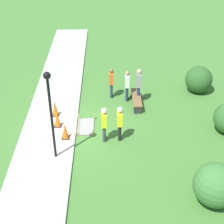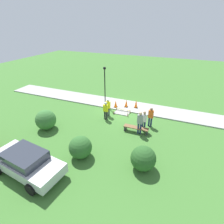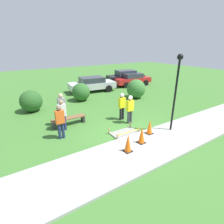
% 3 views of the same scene
% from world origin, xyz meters
% --- Properties ---
extents(ground_plane, '(60.00, 60.00, 0.00)m').
position_xyz_m(ground_plane, '(0.00, 0.00, 0.00)').
color(ground_plane, '#3D702D').
extents(sidewalk, '(28.00, 2.48, 0.10)m').
position_xyz_m(sidewalk, '(0.00, -1.24, 0.05)').
color(sidewalk, '#9E9E99').
rests_on(sidewalk, ground_plane).
extents(wet_concrete_patch, '(1.43, 0.80, 0.32)m').
position_xyz_m(wet_concrete_patch, '(-0.20, 0.43, 0.04)').
color(wet_concrete_patch, gray).
rests_on(wet_concrete_patch, ground_plane).
extents(traffic_cone_near_patch, '(0.34, 0.34, 0.80)m').
position_xyz_m(traffic_cone_near_patch, '(-1.14, -1.08, 0.50)').
color(traffic_cone_near_patch, black).
rests_on(traffic_cone_near_patch, sidewalk).
extents(traffic_cone_far_patch, '(0.34, 0.34, 0.78)m').
position_xyz_m(traffic_cone_far_patch, '(-0.20, -0.87, 0.48)').
color(traffic_cone_far_patch, black).
rests_on(traffic_cone_far_patch, sidewalk).
extents(traffic_cone_sidewalk_edge, '(0.34, 0.34, 0.73)m').
position_xyz_m(traffic_cone_sidewalk_edge, '(0.74, -0.41, 0.46)').
color(traffic_cone_sidewalk_edge, black).
rests_on(traffic_cone_sidewalk_edge, sidewalk).
extents(park_bench, '(1.92, 0.44, 0.45)m').
position_xyz_m(park_bench, '(-2.24, 2.97, 0.33)').
color(park_bench, '#2D2D33').
rests_on(park_bench, ground_plane).
extents(worker_supervisor, '(0.40, 0.24, 1.67)m').
position_xyz_m(worker_supervisor, '(0.83, 1.30, 0.98)').
color(worker_supervisor, '#383D47').
rests_on(worker_supervisor, ground_plane).
extents(worker_assistant, '(0.40, 0.24, 1.66)m').
position_xyz_m(worker_assistant, '(0.76, 1.98, 0.97)').
color(worker_assistant, black).
rests_on(worker_assistant, ground_plane).
extents(bystander_in_orange_shirt, '(0.40, 0.22, 1.67)m').
position_xyz_m(bystander_in_orange_shirt, '(-3.07, 1.69, 0.94)').
color(bystander_in_orange_shirt, navy).
rests_on(bystander_in_orange_shirt, ground_plane).
extents(bystander_in_gray_shirt, '(0.40, 0.22, 1.68)m').
position_xyz_m(bystander_in_gray_shirt, '(-2.70, 2.50, 0.95)').
color(bystander_in_gray_shirt, navy).
rests_on(bystander_in_gray_shirt, ground_plane).
extents(bystander_in_white_shirt, '(0.40, 0.25, 1.88)m').
position_xyz_m(bystander_in_white_shirt, '(-2.52, 3.08, 1.08)').
color(bystander_in_white_shirt, navy).
rests_on(bystander_in_white_shirt, ground_plane).
extents(lamppost_near, '(0.28, 0.28, 3.82)m').
position_xyz_m(lamppost_near, '(2.01, -0.71, 2.61)').
color(lamppost_near, black).
rests_on(lamppost_near, sidewalk).
extents(parked_car_silver, '(4.62, 2.44, 1.40)m').
position_xyz_m(parked_car_silver, '(2.41, 9.19, 0.74)').
color(parked_car_silver, '#BCBCC1').
rests_on(parked_car_silver, ground_plane).
extents(shrub_rounded_near, '(1.59, 1.59, 1.59)m').
position_xyz_m(shrub_rounded_near, '(4.53, 5.13, 0.80)').
color(shrub_rounded_near, '#387033').
rests_on(shrub_rounded_near, ground_plane).
extents(shrub_rounded_mid, '(1.47, 1.47, 1.47)m').
position_xyz_m(shrub_rounded_mid, '(-3.58, 6.47, 0.73)').
color(shrub_rounded_mid, '#285623').
rests_on(shrub_rounded_mid, ground_plane).
extents(shrub_rounded_far, '(1.45, 1.45, 1.45)m').
position_xyz_m(shrub_rounded_far, '(0.28, 6.95, 0.72)').
color(shrub_rounded_far, '#2D6028').
rests_on(shrub_rounded_far, ground_plane).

